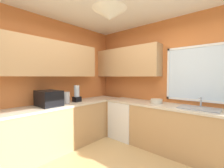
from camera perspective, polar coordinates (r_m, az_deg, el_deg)
room_shell at (r=2.85m, az=-4.85°, el=11.05°), size 3.58×3.61×2.72m
counter_run_left at (r=3.21m, az=-20.79°, el=-15.40°), size 0.65×3.22×0.90m
counter_run_back at (r=3.21m, az=20.25°, el=-15.39°), size 2.67×0.65×0.90m
dishwasher at (r=3.63m, az=5.23°, el=-13.46°), size 0.60×0.60×0.85m
microwave at (r=3.02m, az=-23.31°, el=-5.08°), size 0.48×0.36×0.29m
kettle at (r=3.17m, az=-17.36°, el=-5.08°), size 0.15×0.15×0.24m
sink_assembly at (r=2.96m, az=30.60°, el=-8.04°), size 0.63×0.40×0.19m
bowl at (r=3.17m, az=16.87°, el=-6.42°), size 0.23×0.23×0.09m
blender_appliance at (r=3.33m, az=-13.48°, el=-3.91°), size 0.15×0.15×0.36m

